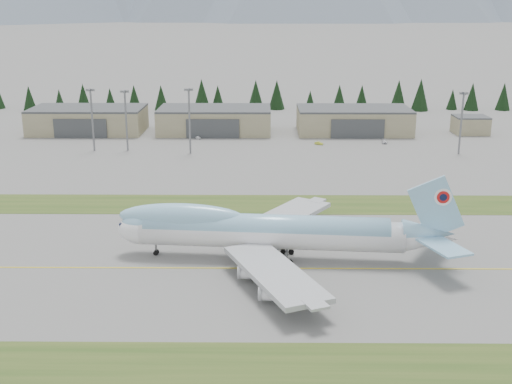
{
  "coord_description": "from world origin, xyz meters",
  "views": [
    {
      "loc": [
        5.26,
        -124.97,
        53.34
      ],
      "look_at": [
        3.89,
        29.96,
        8.0
      ],
      "focal_mm": 45.0,
      "sensor_mm": 36.0,
      "label": 1
    }
  ],
  "objects_px": {
    "service_vehicle_c": "(384,143)",
    "hangar_right": "(353,120)",
    "service_vehicle_a": "(198,139)",
    "hangar_center": "(215,120)",
    "service_vehicle_b": "(319,145)",
    "boeing_747_freighter": "(267,231)",
    "hangar_left": "(88,120)"
  },
  "relations": [
    {
      "from": "service_vehicle_a",
      "to": "service_vehicle_b",
      "type": "bearing_deg",
      "value": -41.27
    },
    {
      "from": "hangar_center",
      "to": "service_vehicle_b",
      "type": "height_order",
      "value": "hangar_center"
    },
    {
      "from": "service_vehicle_a",
      "to": "service_vehicle_c",
      "type": "relative_size",
      "value": 0.74
    },
    {
      "from": "hangar_right",
      "to": "service_vehicle_a",
      "type": "bearing_deg",
      "value": -167.47
    },
    {
      "from": "hangar_left",
      "to": "service_vehicle_a",
      "type": "bearing_deg",
      "value": -16.63
    },
    {
      "from": "boeing_747_freighter",
      "to": "hangar_left",
      "type": "xyz_separation_m",
      "value": [
        -76.46,
        144.56,
        -1.14
      ]
    },
    {
      "from": "hangar_left",
      "to": "hangar_right",
      "type": "bearing_deg",
      "value": 0.0
    },
    {
      "from": "hangar_right",
      "to": "boeing_747_freighter",
      "type": "bearing_deg",
      "value": -104.93
    },
    {
      "from": "service_vehicle_a",
      "to": "hangar_center",
      "type": "bearing_deg",
      "value": 39.1
    },
    {
      "from": "service_vehicle_c",
      "to": "boeing_747_freighter",
      "type": "bearing_deg",
      "value": -107.66
    },
    {
      "from": "service_vehicle_a",
      "to": "service_vehicle_b",
      "type": "height_order",
      "value": "service_vehicle_b"
    },
    {
      "from": "hangar_left",
      "to": "service_vehicle_b",
      "type": "distance_m",
      "value": 101.37
    },
    {
      "from": "service_vehicle_b",
      "to": "service_vehicle_c",
      "type": "distance_m",
      "value": 26.71
    },
    {
      "from": "hangar_left",
      "to": "hangar_center",
      "type": "distance_m",
      "value": 55.0
    },
    {
      "from": "boeing_747_freighter",
      "to": "hangar_right",
      "type": "distance_m",
      "value": 149.61
    },
    {
      "from": "hangar_right",
      "to": "service_vehicle_a",
      "type": "relative_size",
      "value": 14.56
    },
    {
      "from": "service_vehicle_a",
      "to": "service_vehicle_c",
      "type": "bearing_deg",
      "value": -34.79
    },
    {
      "from": "hangar_center",
      "to": "hangar_right",
      "type": "height_order",
      "value": "same"
    },
    {
      "from": "hangar_left",
      "to": "service_vehicle_a",
      "type": "xyz_separation_m",
      "value": [
        49.06,
        -14.65,
        -5.39
      ]
    },
    {
      "from": "hangar_left",
      "to": "service_vehicle_b",
      "type": "bearing_deg",
      "value": -14.56
    },
    {
      "from": "service_vehicle_b",
      "to": "boeing_747_freighter",
      "type": "bearing_deg",
      "value": -158.02
    },
    {
      "from": "hangar_center",
      "to": "service_vehicle_a",
      "type": "height_order",
      "value": "hangar_center"
    },
    {
      "from": "boeing_747_freighter",
      "to": "service_vehicle_a",
      "type": "bearing_deg",
      "value": 106.85
    },
    {
      "from": "service_vehicle_b",
      "to": "service_vehicle_c",
      "type": "height_order",
      "value": "service_vehicle_c"
    },
    {
      "from": "hangar_right",
      "to": "service_vehicle_c",
      "type": "bearing_deg",
      "value": -67.08
    },
    {
      "from": "hangar_right",
      "to": "service_vehicle_c",
      "type": "height_order",
      "value": "hangar_right"
    },
    {
      "from": "service_vehicle_b",
      "to": "hangar_left",
      "type": "bearing_deg",
      "value": 107.66
    },
    {
      "from": "hangar_center",
      "to": "service_vehicle_c",
      "type": "height_order",
      "value": "hangar_center"
    },
    {
      "from": "service_vehicle_b",
      "to": "hangar_center",
      "type": "bearing_deg",
      "value": 91.59
    },
    {
      "from": "service_vehicle_c",
      "to": "hangar_right",
      "type": "bearing_deg",
      "value": 116.76
    },
    {
      "from": "hangar_left",
      "to": "hangar_center",
      "type": "height_order",
      "value": "same"
    },
    {
      "from": "boeing_747_freighter",
      "to": "hangar_center",
      "type": "relative_size",
      "value": 1.57
    }
  ]
}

